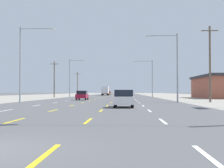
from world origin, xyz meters
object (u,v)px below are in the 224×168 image
Objects in this scene: hatchback_inner_left_mid at (82,95)px; box_truck_inner_left_midfar at (105,90)px; streetlight_left_row_0 at (24,58)px; hatchback_inner_right_nearest at (124,98)px; streetlight_left_row_1 at (71,75)px; sedan_inner_right_near at (126,96)px; streetlight_right_row_0 at (174,62)px; streetlight_right_row_1 at (150,75)px; hatchback_inner_left_far at (109,93)px.

hatchback_inner_left_mid is 0.54× the size of box_truck_inner_left_midfar.
box_truck_inner_left_midfar is at bearing 84.69° from streetlight_left_row_0.
streetlight_left_row_1 is at bearing 105.93° from hatchback_inner_right_nearest.
streetlight_left_row_1 reaches higher than sedan_inner_right_near.
hatchback_inner_right_nearest and hatchback_inner_left_mid have the same top height.
sedan_inner_right_near is at bearing -42.82° from hatchback_inner_left_mid.
box_truck_inner_left_midfar is at bearing 101.18° from streetlight_right_row_0.
hatchback_inner_right_nearest is 0.42× the size of streetlight_left_row_1.
streetlight_left_row_0 reaches higher than sedan_inner_right_near.
streetlight_left_row_0 is 1.05× the size of streetlight_left_row_1.
sedan_inner_right_near is 33.20m from streetlight_left_row_1.
streetlight_right_row_1 reaches higher than hatchback_inner_right_nearest.
hatchback_inner_left_mid is 24.59m from streetlight_left_row_1.
streetlight_left_row_0 is at bearing 138.20° from hatchback_inner_right_nearest.
streetlight_right_row_0 reaches higher than hatchback_inner_left_far.
streetlight_right_row_1 is at bearing 82.34° from hatchback_inner_right_nearest.
hatchback_inner_right_nearest is 13.97m from streetlight_right_row_0.
streetlight_right_row_1 is (19.32, 0.00, -0.04)m from streetlight_left_row_1.
hatchback_inner_left_mid is 13.49m from streetlight_left_row_0.
sedan_inner_right_near is 0.50× the size of streetlight_right_row_1.
streetlight_right_row_0 is 0.97× the size of streetlight_right_row_1.
streetlight_right_row_1 reaches higher than streetlight_right_row_0.
box_truck_inner_left_midfar reaches higher than sedan_inner_right_near.
streetlight_right_row_0 is at bearing -60.46° from streetlight_left_row_1.
streetlight_left_row_1 is (-13.35, 30.04, 4.66)m from sedan_inner_right_near.
streetlight_right_row_1 is at bearing 60.74° from streetlight_left_row_0.
box_truck_inner_left_midfar is at bearing -90.20° from hatchback_inner_left_far.
streetlight_right_row_0 reaches higher than sedan_inner_right_near.
hatchback_inner_right_nearest is 78.69m from box_truck_inner_left_midfar.
box_truck_inner_left_midfar is 67.12m from streetlight_left_row_0.
streetlight_right_row_0 reaches higher than hatchback_inner_right_nearest.
streetlight_right_row_0 is 0.94× the size of streetlight_left_row_1.
streetlight_left_row_0 reaches higher than streetlight_right_row_1.
streetlight_left_row_1 is (-13.13, 46.00, 4.63)m from hatchback_inner_right_nearest.
box_truck_inner_left_midfar is at bearing 95.00° from hatchback_inner_right_nearest.
hatchback_inner_right_nearest is at bearing -41.80° from streetlight_left_row_0.
streetlight_left_row_0 reaches higher than hatchback_inner_right_nearest.
streetlight_left_row_1 reaches higher than hatchback_inner_right_nearest.
streetlight_right_row_1 reaches higher than hatchback_inner_left_far.
streetlight_left_row_0 is 19.39m from streetlight_right_row_0.
streetlight_left_row_1 reaches higher than box_truck_inner_left_midfar.
hatchback_inner_right_nearest is at bearing -86.10° from hatchback_inner_left_far.
hatchback_inner_right_nearest is 0.43× the size of streetlight_right_row_1.
hatchback_inner_left_far is 0.43× the size of streetlight_right_row_1.
streetlight_right_row_0 is at bearing -89.76° from streetlight_right_row_1.
streetlight_right_row_0 is at bearing -0.00° from streetlight_left_row_0.
streetlight_right_row_0 is (13.19, -66.72, 3.31)m from box_truck_inner_left_midfar.
hatchback_inner_right_nearest is at bearing -74.07° from streetlight_left_row_1.
streetlight_right_row_0 is at bearing 61.52° from hatchback_inner_right_nearest.
streetlight_right_row_1 is (-0.14, 34.34, 0.23)m from streetlight_right_row_0.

